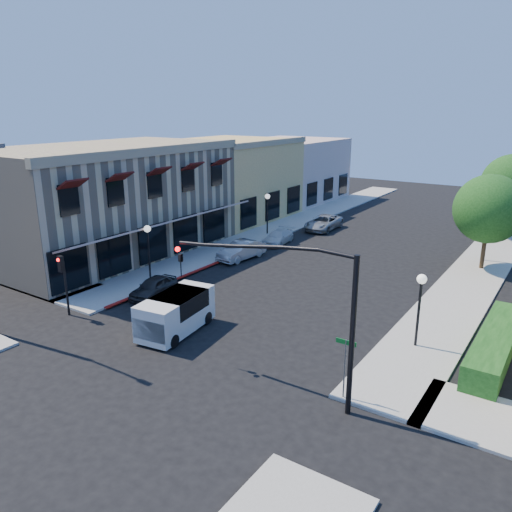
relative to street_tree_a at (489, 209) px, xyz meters
The scene contains 22 objects.
ground 24.06m from the street_tree_a, 111.80° to the right, with size 120.00×120.00×0.00m, color black.
sidewalk_left 18.71m from the street_tree_a, 164.10° to the left, with size 3.50×50.00×0.12m, color gray.
sidewalk_right 6.49m from the street_tree_a, 90.57° to the left, with size 3.50×50.00×0.12m, color gray.
curb_red_strip 21.45m from the street_tree_a, 138.28° to the right, with size 0.25×10.00×0.06m, color maroon.
corner_brick_building 26.63m from the street_tree_a, 155.60° to the right, with size 11.77×18.20×8.10m.
yellow_stucco_building 24.63m from the street_tree_a, behind, with size 10.00×12.00×7.60m, color tan.
pink_stucco_building 29.10m from the street_tree_a, 146.64° to the left, with size 10.00×12.00×7.00m, color beige.
hedge 13.96m from the street_tree_a, 77.42° to the right, with size 1.40×8.00×1.10m, color #154212.
street_tree_a is the anchor object (origin of this frame).
street_tree_b 10.01m from the street_tree_a, 90.00° to the left, with size 4.94×4.94×7.02m.
signal_mast_arm 20.71m from the street_tree_a, 98.17° to the right, with size 8.01×0.39×6.00m.
secondary_signal 26.64m from the street_tree_a, 129.21° to the right, with size 0.28×0.42×3.32m.
street_name_sign 20.00m from the street_tree_a, 93.76° to the right, with size 0.80×0.06×2.50m.
lamppost_left_near 22.30m from the street_tree_a, 141.02° to the right, with size 0.44×0.44×3.57m.
lamppost_left_far 17.36m from the street_tree_a, behind, with size 0.44×0.44×3.57m.
lamppost_right_near 14.08m from the street_tree_a, 91.23° to the right, with size 0.44×0.44×3.57m.
lamppost_right_far 2.49m from the street_tree_a, 98.53° to the left, with size 0.44×0.44×3.57m.
white_van 21.89m from the street_tree_a, 119.30° to the right, with size 2.40×4.51×1.91m.
parked_car_a 22.23m from the street_tree_a, 133.15° to the right, with size 1.36×3.38×1.15m, color black.
parked_car_b 16.97m from the street_tree_a, 154.66° to the right, with size 1.42×4.07×1.34m, color #ABADB1.
parked_car_c 15.57m from the street_tree_a, behind, with size 1.53×3.77×1.10m, color silver.
parked_car_d 15.16m from the street_tree_a, 162.78° to the left, with size 2.15×4.66×1.29m, color #97999B.
Camera 1 is at (13.94, -13.41, 10.70)m, focal length 35.00 mm.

